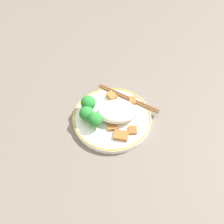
# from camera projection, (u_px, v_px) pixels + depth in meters

# --- Properties ---
(ground_plane) EXTENTS (3.00, 3.00, 0.00)m
(ground_plane) POSITION_uv_depth(u_px,v_px,m) (112.00, 119.00, 0.65)
(ground_plane) COLOR #665B51
(plate) EXTENTS (0.23, 0.23, 0.02)m
(plate) POSITION_uv_depth(u_px,v_px,m) (112.00, 117.00, 0.64)
(plate) COLOR white
(plate) RESTS_ON ground_plane
(rice_mound) EXTENTS (0.11, 0.08, 0.04)m
(rice_mound) POSITION_uv_depth(u_px,v_px,m) (117.00, 112.00, 0.62)
(rice_mound) COLOR white
(rice_mound) RESTS_ON plate
(broccoli_back_left) EXTENTS (0.04, 0.04, 0.05)m
(broccoli_back_left) POSITION_uv_depth(u_px,v_px,m) (88.00, 103.00, 0.63)
(broccoli_back_left) COLOR #72AD4C
(broccoli_back_left) RESTS_ON plate
(broccoli_back_center) EXTENTS (0.04, 0.04, 0.05)m
(broccoli_back_center) POSITION_uv_depth(u_px,v_px,m) (87.00, 114.00, 0.61)
(broccoli_back_center) COLOR #72AD4C
(broccoli_back_center) RESTS_ON plate
(broccoli_back_right) EXTENTS (0.04, 0.04, 0.05)m
(broccoli_back_right) POSITION_uv_depth(u_px,v_px,m) (95.00, 120.00, 0.59)
(broccoli_back_right) COLOR #72AD4C
(broccoli_back_right) RESTS_ON plate
(meat_near_front) EXTENTS (0.02, 0.03, 0.01)m
(meat_near_front) POSITION_uv_depth(u_px,v_px,m) (133.00, 130.00, 0.60)
(meat_near_front) COLOR brown
(meat_near_front) RESTS_ON plate
(meat_near_left) EXTENTS (0.04, 0.04, 0.01)m
(meat_near_left) POSITION_uv_depth(u_px,v_px,m) (113.00, 96.00, 0.67)
(meat_near_left) COLOR #9E6633
(meat_near_left) RESTS_ON plate
(meat_near_right) EXTENTS (0.03, 0.03, 0.01)m
(meat_near_right) POSITION_uv_depth(u_px,v_px,m) (131.00, 114.00, 0.63)
(meat_near_right) COLOR #995B28
(meat_near_right) RESTS_ON plate
(meat_near_back) EXTENTS (0.03, 0.03, 0.01)m
(meat_near_back) POSITION_uv_depth(u_px,v_px,m) (111.00, 125.00, 0.61)
(meat_near_back) COLOR #995B28
(meat_near_back) RESTS_ON plate
(meat_on_rice_edge) EXTENTS (0.02, 0.03, 0.01)m
(meat_on_rice_edge) POSITION_uv_depth(u_px,v_px,m) (132.00, 100.00, 0.67)
(meat_on_rice_edge) COLOR #995B28
(meat_on_rice_edge) RESTS_ON plate
(meat_mid_left) EXTENTS (0.04, 0.04, 0.01)m
(meat_mid_left) POSITION_uv_depth(u_px,v_px,m) (121.00, 135.00, 0.59)
(meat_mid_left) COLOR #995B28
(meat_mid_left) RESTS_ON plate
(meat_mid_right) EXTENTS (0.04, 0.04, 0.01)m
(meat_mid_right) POSITION_uv_depth(u_px,v_px,m) (123.00, 107.00, 0.65)
(meat_mid_right) COLOR brown
(meat_mid_right) RESTS_ON plate
(chopsticks) EXTENTS (0.18, 0.12, 0.01)m
(chopsticks) POSITION_uv_depth(u_px,v_px,m) (128.00, 98.00, 0.67)
(chopsticks) COLOR brown
(chopsticks) RESTS_ON plate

